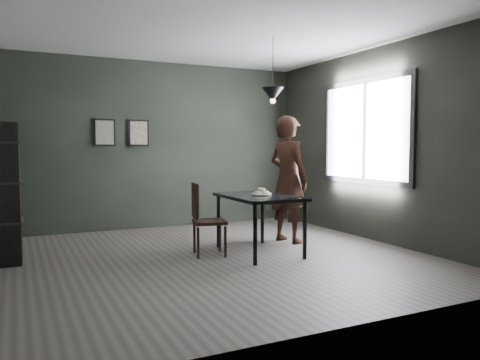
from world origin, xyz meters
name	(u,v)px	position (x,y,z in m)	size (l,w,h in m)	color
ground	(216,258)	(0.00, 0.00, 0.00)	(5.00, 5.00, 0.00)	#3A3632
back_wall	(159,145)	(0.00, 2.50, 1.40)	(5.00, 0.10, 2.80)	black
ceiling	(215,27)	(0.00, 0.00, 2.80)	(5.00, 5.00, 0.02)	silver
window_assembly	(364,131)	(2.47, 0.20, 1.60)	(0.04, 1.96, 1.56)	white
cafe_table	(259,201)	(0.60, 0.00, 0.67)	(0.80, 1.20, 0.75)	black
white_plate	(262,195)	(0.64, 0.00, 0.76)	(0.23, 0.23, 0.01)	white
donut_pile	(262,192)	(0.64, 0.00, 0.79)	(0.21, 0.14, 0.09)	beige
woman	(288,179)	(1.31, 0.45, 0.91)	(0.66, 0.43, 1.81)	black
wood_chair	(203,214)	(-0.10, 0.19, 0.52)	(0.47, 0.47, 0.92)	black
shelf_unit	(6,193)	(-2.32, 0.85, 0.82)	(0.31, 0.55, 1.65)	black
pendant_lamp	(273,95)	(0.85, 0.10, 2.05)	(0.28, 0.28, 0.86)	black
framed_print_left	(105,133)	(-0.90, 2.47, 1.60)	(0.34, 0.04, 0.44)	black
framed_print_right	(139,133)	(-0.35, 2.47, 1.60)	(0.34, 0.04, 0.44)	black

